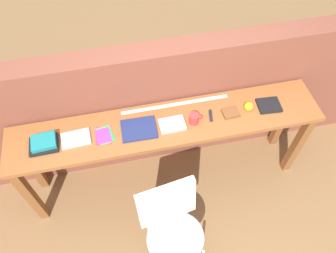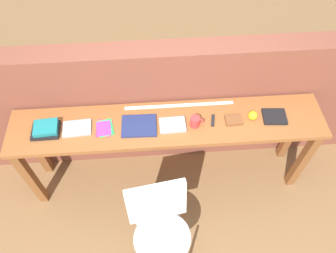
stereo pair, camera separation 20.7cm
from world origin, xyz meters
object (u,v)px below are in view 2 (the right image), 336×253
(chair_white_moulded, at_px, (160,226))
(book_open_centre, at_px, (139,126))
(book_stack_leftmost, at_px, (46,129))
(multitool_folded, at_px, (213,120))
(pamphlet_pile_colourful, at_px, (104,128))
(book_repair_rightmost, at_px, (274,117))
(leather_journal_brown, at_px, (234,120))
(mug, at_px, (195,122))
(sports_ball_small, at_px, (253,115))
(magazine_cycling, at_px, (77,128))

(chair_white_moulded, distance_m, book_open_centre, 0.77)
(chair_white_moulded, bearing_deg, book_stack_leftmost, 140.74)
(chair_white_moulded, bearing_deg, multitool_folded, 55.93)
(book_stack_leftmost, relative_size, multitool_folded, 1.93)
(chair_white_moulded, relative_size, pamphlet_pile_colourful, 4.95)
(book_stack_leftmost, xyz_separation_m, book_repair_rightmost, (1.79, 0.00, -0.02))
(multitool_folded, height_order, leather_journal_brown, leather_journal_brown)
(leather_journal_brown, bearing_deg, chair_white_moulded, -134.97)
(mug, relative_size, multitool_folded, 1.00)
(chair_white_moulded, relative_size, sports_ball_small, 12.67)
(chair_white_moulded, bearing_deg, pamphlet_pile_colourful, 119.92)
(pamphlet_pile_colourful, distance_m, sports_ball_small, 1.17)
(leather_journal_brown, bearing_deg, multitool_folded, 174.36)
(book_open_centre, xyz_separation_m, book_repair_rightmost, (1.07, 0.01, 0.00))
(magazine_cycling, height_order, leather_journal_brown, leather_journal_brown)
(leather_journal_brown, relative_size, sports_ball_small, 1.85)
(magazine_cycling, relative_size, book_repair_rightmost, 1.18)
(mug, bearing_deg, pamphlet_pile_colourful, 178.45)
(chair_white_moulded, relative_size, multitool_folded, 8.10)
(mug, distance_m, book_repair_rightmost, 0.64)
(multitool_folded, distance_m, leather_journal_brown, 0.16)
(book_stack_leftmost, height_order, leather_journal_brown, book_stack_leftmost)
(chair_white_moulded, distance_m, leather_journal_brown, 0.99)
(book_open_centre, distance_m, multitool_folded, 0.58)
(book_open_centre, distance_m, book_repair_rightmost, 1.07)
(book_stack_leftmost, distance_m, book_repair_rightmost, 1.79)
(mug, xyz_separation_m, book_repair_rightmost, (0.64, 0.03, -0.03))
(pamphlet_pile_colourful, xyz_separation_m, multitool_folded, (0.85, 0.01, 0.00))
(chair_white_moulded, xyz_separation_m, mug, (0.32, 0.66, 0.40))
(chair_white_moulded, bearing_deg, leather_journal_brown, 47.13)
(multitool_folded, relative_size, sports_ball_small, 1.56)
(book_open_centre, height_order, book_repair_rightmost, book_repair_rightmost)
(book_stack_leftmost, bearing_deg, multitool_folded, 0.21)
(book_stack_leftmost, distance_m, leather_journal_brown, 1.46)
(chair_white_moulded, height_order, mug, mug)
(chair_white_moulded, xyz_separation_m, sports_ball_small, (0.78, 0.69, 0.39))
(book_open_centre, distance_m, sports_ball_small, 0.90)
(book_stack_leftmost, distance_m, multitool_folded, 1.29)
(pamphlet_pile_colourful, height_order, sports_ball_small, sports_ball_small)
(mug, bearing_deg, book_open_centre, 177.64)
(chair_white_moulded, bearing_deg, sports_ball_small, 41.56)
(book_stack_leftmost, xyz_separation_m, book_open_centre, (0.71, -0.01, -0.02))
(book_stack_leftmost, distance_m, pamphlet_pile_colourful, 0.44)
(book_stack_leftmost, relative_size, leather_journal_brown, 1.63)
(book_stack_leftmost, distance_m, magazine_cycling, 0.23)
(magazine_cycling, bearing_deg, mug, -5.15)
(book_open_centre, bearing_deg, chair_white_moulded, -78.48)
(sports_ball_small, height_order, book_repair_rightmost, sports_ball_small)
(magazine_cycling, xyz_separation_m, sports_ball_small, (1.38, 0.00, 0.03))
(pamphlet_pile_colourful, xyz_separation_m, leather_journal_brown, (1.01, -0.00, 0.01))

